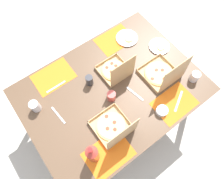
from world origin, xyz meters
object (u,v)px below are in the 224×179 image
at_px(cup_clear_left, 89,80).
at_px(cup_clear_right, 35,106).
at_px(cup_dark, 195,77).
at_px(plate_near_left, 127,38).
at_px(pizza_box_center, 114,128).
at_px(condiment_bowl, 162,111).
at_px(soda_bottle, 93,154).
at_px(plate_middle, 159,47).
at_px(pizza_box_corner_right, 116,70).
at_px(cup_spare, 111,96).
at_px(pizza_box_edge_far, 162,74).

bearing_deg(cup_clear_left, cup_clear_right, -8.06).
xyz_separation_m(cup_dark, cup_clear_left, (0.77, -0.53, 0.01)).
xyz_separation_m(plate_near_left, cup_clear_right, (1.08, 0.12, 0.04)).
distance_m(pizza_box_center, cup_clear_left, 0.47).
bearing_deg(cup_clear_right, condiment_bowl, 141.64).
xyz_separation_m(pizza_box_center, soda_bottle, (0.25, 0.08, 0.08)).
relative_size(cup_dark, cup_clear_left, 0.89).
distance_m(plate_middle, cup_dark, 0.45).
relative_size(pizza_box_corner_right, plate_near_left, 1.34).
height_order(cup_dark, condiment_bowl, cup_dark).
relative_size(soda_bottle, cup_clear_left, 3.02).
height_order(plate_middle, cup_clear_left, cup_clear_left).
bearing_deg(pizza_box_corner_right, cup_clear_left, -12.32).
distance_m(cup_clear_left, cup_spare, 0.24).
bearing_deg(pizza_box_corner_right, soda_bottle, 40.15).
xyz_separation_m(pizza_box_center, cup_dark, (-0.86, 0.06, -0.00)).
xyz_separation_m(cup_dark, cup_clear_right, (1.27, -0.60, 0.00)).
bearing_deg(cup_clear_left, pizza_box_corner_right, 167.68).
height_order(pizza_box_corner_right, cup_dark, pizza_box_corner_right).
distance_m(pizza_box_edge_far, condiment_bowl, 0.34).
relative_size(plate_near_left, plate_middle, 1.09).
bearing_deg(cup_dark, pizza_box_center, -4.15).
xyz_separation_m(pizza_box_edge_far, cup_clear_left, (0.56, -0.33, 0.00)).
height_order(pizza_box_corner_right, cup_spare, pizza_box_corner_right).
bearing_deg(cup_dark, cup_clear_left, -34.25).
height_order(soda_bottle, cup_clear_left, soda_bottle).
height_order(pizza_box_edge_far, plate_middle, pizza_box_edge_far).
relative_size(pizza_box_center, pizza_box_corner_right, 1.08).
height_order(plate_middle, cup_dark, cup_dark).
xyz_separation_m(soda_bottle, cup_clear_left, (-0.33, -0.54, -0.08)).
xyz_separation_m(pizza_box_edge_far, condiment_bowl, (0.23, 0.25, -0.03)).
xyz_separation_m(plate_middle, cup_dark, (-0.00, 0.45, 0.04)).
bearing_deg(condiment_bowl, plate_middle, -130.85).
bearing_deg(pizza_box_edge_far, condiment_bowl, 47.85).
bearing_deg(condiment_bowl, pizza_box_center, -16.27).
distance_m(pizza_box_corner_right, condiment_bowl, 0.54).
relative_size(pizza_box_corner_right, cup_clear_right, 2.87).
bearing_deg(cup_clear_right, plate_middle, 173.28).
relative_size(plate_middle, cup_dark, 2.10).
bearing_deg(plate_near_left, soda_bottle, 38.92).
bearing_deg(plate_middle, plate_near_left, -54.87).
relative_size(cup_dark, condiment_bowl, 0.95).
bearing_deg(soda_bottle, pizza_box_center, -162.28).
relative_size(pizza_box_center, pizza_box_edge_far, 0.94).
bearing_deg(plate_middle, cup_dark, 90.47).
height_order(cup_clear_right, condiment_bowl, cup_clear_right).
xyz_separation_m(pizza_box_corner_right, plate_middle, (-0.52, 0.02, -0.04)).
xyz_separation_m(cup_spare, cup_clear_right, (0.56, -0.30, 0.01)).
bearing_deg(soda_bottle, cup_clear_right, -74.85).
bearing_deg(cup_dark, cup_spare, -22.46).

